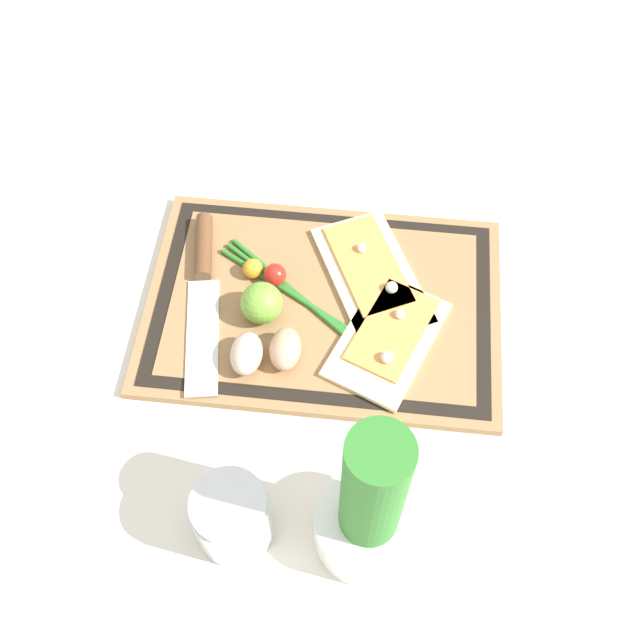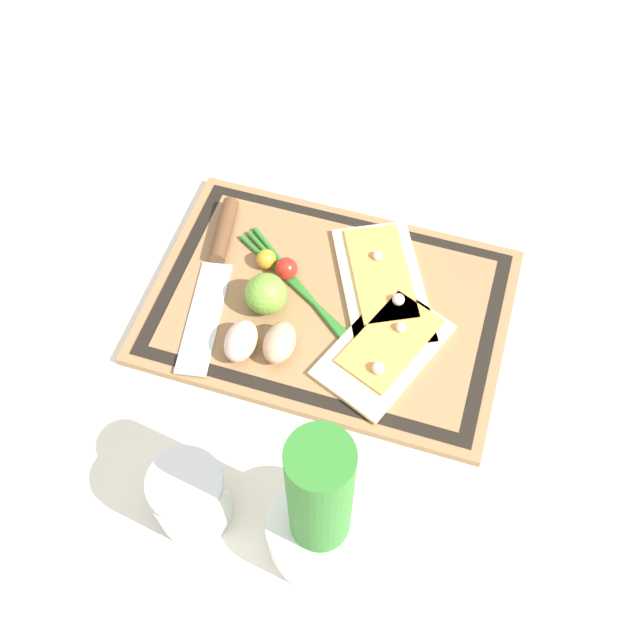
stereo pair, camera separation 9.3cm
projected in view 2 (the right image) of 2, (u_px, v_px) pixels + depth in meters
name	position (u px, v px, depth m)	size (l,w,h in m)	color
ground_plane	(329.00, 309.00, 0.98)	(6.00, 6.00, 0.00)	silver
cutting_board	(329.00, 306.00, 0.97)	(0.46, 0.31, 0.02)	#997047
pizza_slice_near	(382.00, 282.00, 0.98)	(0.18, 0.22, 0.02)	beige
pizza_slice_far	(385.00, 348.00, 0.92)	(0.16, 0.20, 0.02)	beige
knife	(219.00, 255.00, 0.99)	(0.08, 0.27, 0.02)	silver
egg_brown	(280.00, 342.00, 0.91)	(0.04, 0.06, 0.04)	tan
egg_pink	(241.00, 341.00, 0.91)	(0.04, 0.06, 0.04)	beige
lime	(266.00, 294.00, 0.94)	(0.05, 0.05, 0.05)	#70A838
cherry_tomato_red	(286.00, 268.00, 0.98)	(0.03, 0.03, 0.03)	red
cherry_tomato_yellow	(266.00, 259.00, 0.98)	(0.03, 0.03, 0.03)	gold
scallion_bunch	(315.00, 305.00, 0.96)	(0.26, 0.19, 0.01)	#2D7528
herb_pot	(320.00, 515.00, 0.75)	(0.11, 0.11, 0.25)	white
sauce_jar	(191.00, 498.00, 0.80)	(0.08, 0.08, 0.09)	silver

